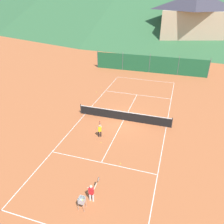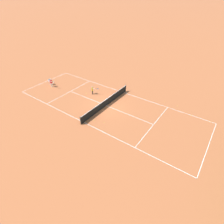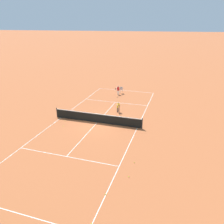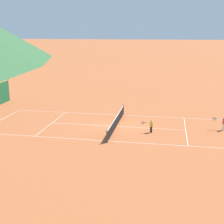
{
  "view_description": "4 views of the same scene",
  "coord_description": "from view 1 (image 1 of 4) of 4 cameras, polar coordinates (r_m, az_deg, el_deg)",
  "views": [
    {
      "loc": [
        4.45,
        -17.89,
        10.91
      ],
      "look_at": [
        -1.22,
        0.05,
        0.68
      ],
      "focal_mm": 35.0,
      "sensor_mm": 36.0,
      "label": 1
    },
    {
      "loc": [
        14.46,
        11.19,
        12.08
      ],
      "look_at": [
        1.6,
        2.02,
        0.79
      ],
      "focal_mm": 28.0,
      "sensor_mm": 36.0,
      "label": 2
    },
    {
      "loc": [
        -7.43,
        18.64,
        9.21
      ],
      "look_at": [
        -1.24,
        -1.05,
        0.89
      ],
      "focal_mm": 35.0,
      "sensor_mm": 36.0,
      "label": 3
    },
    {
      "loc": [
        -27.74,
        -4.69,
        8.76
      ],
      "look_at": [
        1.97,
        0.79,
        0.86
      ],
      "focal_mm": 50.0,
      "sensor_mm": 36.0,
      "label": 4
    }
  ],
  "objects": [
    {
      "name": "ground_plane",
      "position": [
        21.43,
        3.06,
        -2.13
      ],
      "size": [
        600.0,
        600.0,
        0.0
      ],
      "primitive_type": "plane",
      "color": "#B25B33"
    },
    {
      "name": "court_line_markings",
      "position": [
        21.43,
        3.06,
        -2.13
      ],
      "size": [
        8.25,
        23.85,
        0.01
      ],
      "color": "white",
      "rests_on": "ground"
    },
    {
      "name": "tennis_net",
      "position": [
        21.18,
        3.1,
        -0.97
      ],
      "size": [
        9.18,
        0.08,
        1.06
      ],
      "color": "#2D2D2D",
      "rests_on": "ground"
    },
    {
      "name": "windscreen_fence_far",
      "position": [
        35.03,
        9.77,
        12.21
      ],
      "size": [
        17.28,
        0.08,
        2.9
      ],
      "color": "#1E6038",
      "rests_on": "ground"
    },
    {
      "name": "player_far_service",
      "position": [
        18.73,
        -3.23,
        -4.62
      ],
      "size": [
        0.52,
        0.99,
        1.17
      ],
      "color": "black",
      "rests_on": "ground"
    },
    {
      "name": "player_near_service",
      "position": [
        13.63,
        -5.35,
        -19.93
      ],
      "size": [
        0.43,
        1.05,
        1.26
      ],
      "color": "white",
      "rests_on": "ground"
    },
    {
      "name": "tennis_ball_far_corner",
      "position": [
        16.31,
        2.24,
        -13.34
      ],
      "size": [
        0.07,
        0.07,
        0.07
      ],
      "primitive_type": "sphere",
      "color": "#CCE033",
      "rests_on": "ground"
    },
    {
      "name": "tennis_ball_alley_left",
      "position": [
        27.62,
        -4.03,
        5.26
      ],
      "size": [
        0.07,
        0.07,
        0.07
      ],
      "primitive_type": "sphere",
      "color": "#CCE033",
      "rests_on": "ground"
    },
    {
      "name": "tennis_ball_near_corner",
      "position": [
        18.31,
        -2.89,
        -7.97
      ],
      "size": [
        0.07,
        0.07,
        0.07
      ],
      "primitive_type": "sphere",
      "color": "#CCE033",
      "rests_on": "ground"
    },
    {
      "name": "tennis_ball_alley_right",
      "position": [
        32.36,
        1.2,
        8.88
      ],
      "size": [
        0.07,
        0.07,
        0.07
      ],
      "primitive_type": "sphere",
      "color": "#CCE033",
      "rests_on": "ground"
    },
    {
      "name": "tennis_ball_mid_court",
      "position": [
        22.58,
        11.17,
        -0.86
      ],
      "size": [
        0.07,
        0.07,
        0.07
      ],
      "primitive_type": "sphere",
      "color": "#CCE033",
      "rests_on": "ground"
    },
    {
      "name": "tennis_ball_by_net_right",
      "position": [
        30.47,
        0.06,
        7.61
      ],
      "size": [
        0.07,
        0.07,
        0.07
      ],
      "primitive_type": "sphere",
      "color": "#CCE033",
      "rests_on": "ground"
    },
    {
      "name": "tennis_ball_service_box",
      "position": [
        29.02,
        -2.84,
        6.48
      ],
      "size": [
        0.07,
        0.07,
        0.07
      ],
      "primitive_type": "sphere",
      "color": "#CCE033",
      "rests_on": "ground"
    },
    {
      "name": "tennis_ball_by_net_left",
      "position": [
        21.58,
        11.85,
        -2.42
      ],
      "size": [
        0.07,
        0.07,
        0.07
      ],
      "primitive_type": "sphere",
      "color": "#CCE033",
      "rests_on": "ground"
    },
    {
      "name": "ball_hopper",
      "position": [
        13.36,
        -7.82,
        -21.99
      ],
      "size": [
        0.36,
        0.36,
        0.89
      ],
      "color": "#B7B7BC",
      "rests_on": "ground"
    },
    {
      "name": "alpine_chalet",
      "position": [
        52.05,
        20.36,
        21.31
      ],
      "size": [
        13.0,
        10.0,
        11.2
      ],
      "color": "#C6B28E",
      "rests_on": "ground"
    }
  ]
}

